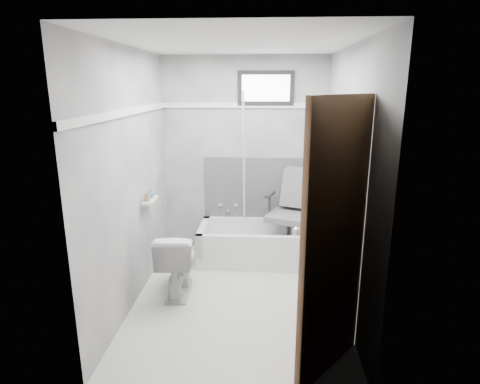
# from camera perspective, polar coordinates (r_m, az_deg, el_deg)

# --- Properties ---
(floor) EXTENTS (2.60, 2.60, 0.00)m
(floor) POSITION_cam_1_polar(r_m,az_deg,el_deg) (4.14, -0.29, -14.78)
(floor) COLOR silver
(floor) RESTS_ON ground
(ceiling) EXTENTS (2.60, 2.60, 0.00)m
(ceiling) POSITION_cam_1_polar(r_m,az_deg,el_deg) (3.61, -0.34, 20.46)
(ceiling) COLOR silver
(ceiling) RESTS_ON floor
(wall_back) EXTENTS (2.00, 0.02, 2.40)m
(wall_back) POSITION_cam_1_polar(r_m,az_deg,el_deg) (4.97, 0.63, 5.06)
(wall_back) COLOR slate
(wall_back) RESTS_ON floor
(wall_front) EXTENTS (2.00, 0.02, 2.40)m
(wall_front) POSITION_cam_1_polar(r_m,az_deg,el_deg) (2.45, -2.22, -5.43)
(wall_front) COLOR slate
(wall_front) RESTS_ON floor
(wall_left) EXTENTS (0.02, 2.60, 2.40)m
(wall_left) POSITION_cam_1_polar(r_m,az_deg,el_deg) (3.89, -15.20, 1.74)
(wall_left) COLOR slate
(wall_left) RESTS_ON floor
(wall_right) EXTENTS (0.02, 2.60, 2.40)m
(wall_right) POSITION_cam_1_polar(r_m,az_deg,el_deg) (3.77, 15.05, 1.34)
(wall_right) COLOR slate
(wall_right) RESTS_ON floor
(bathtub) EXTENTS (1.50, 0.70, 0.42)m
(bathtub) POSITION_cam_1_polar(r_m,az_deg,el_deg) (4.88, 3.11, -7.26)
(bathtub) COLOR white
(bathtub) RESTS_ON floor
(office_chair) EXTENTS (0.73, 0.73, 0.98)m
(office_chair) POSITION_cam_1_polar(r_m,az_deg,el_deg) (4.80, 7.00, -2.66)
(office_chair) COLOR #5A5A5E
(office_chair) RESTS_ON bathtub
(toilet) EXTENTS (0.41, 0.69, 0.65)m
(toilet) POSITION_cam_1_polar(r_m,az_deg,el_deg) (4.15, -8.93, -9.84)
(toilet) COLOR silver
(toilet) RESTS_ON floor
(door) EXTENTS (0.78, 0.78, 2.00)m
(door) POSITION_cam_1_polar(r_m,az_deg,el_deg) (2.65, 19.81, -9.46)
(door) COLOR #54341F
(door) RESTS_ON floor
(window) EXTENTS (0.66, 0.04, 0.40)m
(window) POSITION_cam_1_polar(r_m,az_deg,el_deg) (4.87, 3.69, 14.53)
(window) COLOR black
(window) RESTS_ON wall_back
(backerboard) EXTENTS (1.50, 0.02, 0.78)m
(backerboard) POSITION_cam_1_polar(r_m,az_deg,el_deg) (5.04, 3.46, 0.52)
(backerboard) COLOR #4C4C4F
(backerboard) RESTS_ON wall_back
(trim_back) EXTENTS (2.00, 0.02, 0.06)m
(trim_back) POSITION_cam_1_polar(r_m,az_deg,el_deg) (4.89, 0.65, 12.22)
(trim_back) COLOR white
(trim_back) RESTS_ON wall_back
(trim_left) EXTENTS (0.02, 2.60, 0.06)m
(trim_left) POSITION_cam_1_polar(r_m,az_deg,el_deg) (3.79, -15.65, 10.88)
(trim_left) COLOR white
(trim_left) RESTS_ON wall_left
(pole) EXTENTS (0.02, 0.48, 1.90)m
(pole) POSITION_cam_1_polar(r_m,az_deg,el_deg) (4.76, 0.56, 2.79)
(pole) COLOR silver
(pole) RESTS_ON bathtub
(shelf) EXTENTS (0.10, 0.32, 0.02)m
(shelf) POSITION_cam_1_polar(r_m,az_deg,el_deg) (4.25, -12.63, -1.16)
(shelf) COLOR silver
(shelf) RESTS_ON wall_left
(soap_bottle_a) EXTENTS (0.06, 0.06, 0.11)m
(soap_bottle_a) POSITION_cam_1_polar(r_m,az_deg,el_deg) (4.16, -13.11, -0.60)
(soap_bottle_a) COLOR #95794A
(soap_bottle_a) RESTS_ON shelf
(soap_bottle_b) EXTENTS (0.10, 0.10, 0.09)m
(soap_bottle_b) POSITION_cam_1_polar(r_m,az_deg,el_deg) (4.29, -12.59, -0.17)
(soap_bottle_b) COLOR slate
(soap_bottle_b) RESTS_ON shelf
(faucet) EXTENTS (0.26, 0.10, 0.16)m
(faucet) POSITION_cam_1_polar(r_m,az_deg,el_deg) (5.10, -1.65, -2.18)
(faucet) COLOR silver
(faucet) RESTS_ON wall_back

